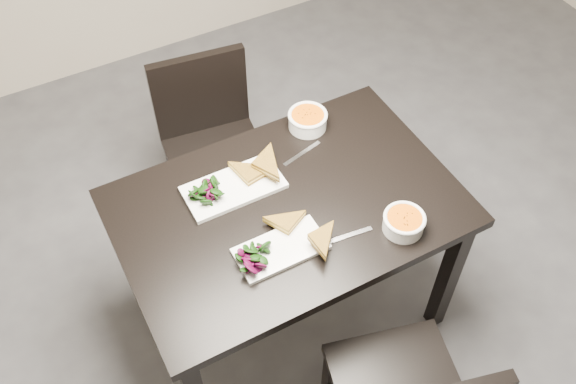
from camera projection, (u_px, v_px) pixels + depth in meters
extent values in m
plane|color=#47474C|center=(405.00, 364.00, 2.64)|extent=(5.00, 5.00, 0.00)
cube|color=black|center=(288.00, 208.00, 2.24)|extent=(1.20, 0.80, 0.04)
cube|color=black|center=(449.00, 275.00, 2.50)|extent=(0.06, 0.06, 0.71)
cube|color=black|center=(131.00, 257.00, 2.56)|extent=(0.06, 0.06, 0.71)
cube|color=black|center=(357.00, 164.00, 2.89)|extent=(0.06, 0.06, 0.71)
cube|color=black|center=(329.00, 379.00, 2.38)|extent=(0.05, 0.05, 0.41)
cube|color=black|center=(418.00, 358.00, 2.44)|extent=(0.05, 0.05, 0.41)
cube|color=black|center=(217.00, 157.00, 2.81)|extent=(0.47, 0.47, 0.04)
cube|color=black|center=(194.00, 230.00, 2.83)|extent=(0.04, 0.04, 0.41)
cube|color=black|center=(270.00, 207.00, 2.91)|extent=(0.04, 0.04, 0.41)
cube|color=black|center=(174.00, 173.00, 3.05)|extent=(0.04, 0.04, 0.41)
cube|color=black|center=(245.00, 154.00, 3.13)|extent=(0.04, 0.04, 0.41)
cube|color=black|center=(200.00, 93.00, 2.75)|extent=(0.42, 0.09, 0.40)
cube|color=white|center=(281.00, 249.00, 2.10)|extent=(0.30, 0.15, 0.02)
cylinder|color=white|center=(403.00, 224.00, 2.14)|extent=(0.14, 0.14, 0.05)
cylinder|color=orange|center=(405.00, 219.00, 2.12)|extent=(0.12, 0.12, 0.02)
torus|color=white|center=(405.00, 218.00, 2.11)|extent=(0.15, 0.15, 0.01)
cube|color=silver|center=(348.00, 236.00, 2.14)|extent=(0.18, 0.04, 0.00)
cube|color=white|center=(234.00, 187.00, 2.27)|extent=(0.36, 0.18, 0.02)
cylinder|color=white|center=(308.00, 121.00, 2.46)|extent=(0.15, 0.15, 0.06)
cylinder|color=orange|center=(308.00, 116.00, 2.44)|extent=(0.13, 0.13, 0.02)
torus|color=white|center=(308.00, 115.00, 2.43)|extent=(0.15, 0.15, 0.01)
cube|color=silver|center=(302.00, 154.00, 2.38)|extent=(0.18, 0.06, 0.00)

